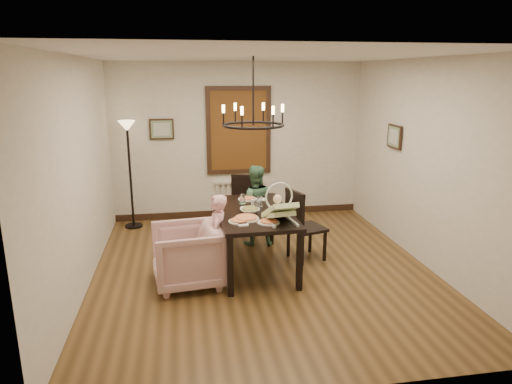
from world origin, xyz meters
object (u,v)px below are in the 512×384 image
object	(u,v)px
elderly_woman	(217,245)
floor_lamp	(130,176)
chair_right	(307,224)
armchair	(187,255)
chair_far	(243,207)
dining_table	(253,217)
seated_man	(255,212)
drinking_glass	(258,206)
baby_bouncer	(280,209)

from	to	relation	value
elderly_woman	floor_lamp	size ratio (longest dim) A/B	0.52
chair_right	armchair	size ratio (longest dim) A/B	1.23
chair_far	elderly_woman	xyz separation A→B (m)	(-0.53, -1.52, -0.03)
chair_right	elderly_woman	world-z (taller)	chair_right
dining_table	seated_man	distance (m)	0.90
dining_table	armchair	xyz separation A→B (m)	(-0.90, -0.39, -0.34)
dining_table	armchair	distance (m)	1.04
drinking_glass	floor_lamp	size ratio (longest dim) A/B	0.08
chair_right	elderly_woman	bearing A→B (deg)	92.30
elderly_woman	baby_bouncer	xyz separation A→B (m)	(0.76, -0.22, 0.51)
chair_far	baby_bouncer	world-z (taller)	baby_bouncer
dining_table	chair_far	distance (m)	1.23
drinking_glass	floor_lamp	xyz separation A→B (m)	(-1.84, 2.06, 0.02)
chair_far	elderly_woman	bearing A→B (deg)	-91.14
dining_table	elderly_woman	bearing A→B (deg)	-150.07
seated_man	armchair	bearing A→B (deg)	53.95
chair_far	seated_man	bearing A→B (deg)	-50.10
armchair	floor_lamp	xyz separation A→B (m)	(-0.89, 2.41, 0.52)
baby_bouncer	drinking_glass	size ratio (longest dim) A/B	3.46
chair_right	drinking_glass	xyz separation A→B (m)	(-0.74, -0.20, 0.36)
dining_table	seated_man	size ratio (longest dim) A/B	1.68
armchair	baby_bouncer	world-z (taller)	baby_bouncer
floor_lamp	seated_man	bearing A→B (deg)	-30.60
baby_bouncer	seated_man	bearing A→B (deg)	85.31
dining_table	chair_right	size ratio (longest dim) A/B	1.67
floor_lamp	chair_far	bearing A→B (deg)	-23.92
dining_table	chair_far	size ratio (longest dim) A/B	1.74
seated_man	drinking_glass	bearing A→B (deg)	87.44
chair_far	seated_man	distance (m)	0.38
dining_table	drinking_glass	bearing A→B (deg)	-47.83
armchair	drinking_glass	size ratio (longest dim) A/B	5.61
elderly_woman	baby_bouncer	world-z (taller)	baby_bouncer
armchair	elderly_woman	distance (m)	0.40
dining_table	floor_lamp	size ratio (longest dim) A/B	0.97
elderly_woman	drinking_glass	bearing A→B (deg)	126.09
chair_far	drinking_glass	size ratio (longest dim) A/B	6.63
chair_right	chair_far	bearing A→B (deg)	19.03
dining_table	baby_bouncer	distance (m)	0.64
dining_table	floor_lamp	distance (m)	2.70
chair_right	seated_man	world-z (taller)	chair_right
elderly_woman	chair_right	bearing A→B (deg)	120.93
dining_table	baby_bouncer	size ratio (longest dim) A/B	3.33
chair_far	chair_right	world-z (taller)	chair_right
dining_table	floor_lamp	world-z (taller)	floor_lamp
chair_right	baby_bouncer	world-z (taller)	baby_bouncer
armchair	floor_lamp	distance (m)	2.62
armchair	elderly_woman	size ratio (longest dim) A/B	0.90
dining_table	floor_lamp	bearing A→B (deg)	130.55
chair_far	armchair	bearing A→B (deg)	-101.64
chair_far	chair_right	bearing A→B (deg)	-35.54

